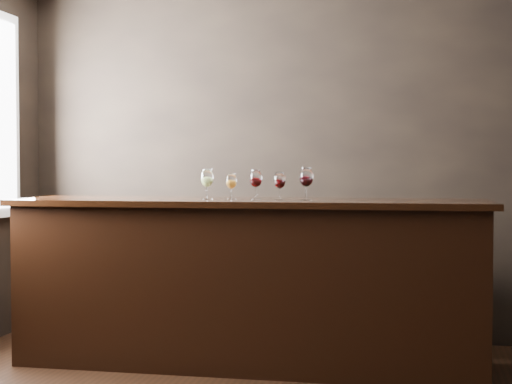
% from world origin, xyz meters
% --- Properties ---
extents(room_shell, '(5.02, 4.52, 2.81)m').
position_xyz_m(room_shell, '(-0.23, 0.11, 1.81)').
color(room_shell, black).
rests_on(room_shell, ground).
extents(bar_counter, '(3.13, 0.82, 1.08)m').
position_xyz_m(bar_counter, '(-0.41, 1.32, 0.54)').
color(bar_counter, black).
rests_on(bar_counter, ground).
extents(bar_top, '(3.23, 0.89, 0.04)m').
position_xyz_m(bar_top, '(-0.41, 1.32, 1.10)').
color(bar_top, black).
rests_on(bar_top, bar_counter).
extents(back_bar_shelf, '(2.21, 0.40, 0.79)m').
position_xyz_m(back_bar_shelf, '(-0.63, 2.03, 0.40)').
color(back_bar_shelf, black).
rests_on(back_bar_shelf, ground).
extents(glass_white, '(0.09, 0.09, 0.21)m').
position_xyz_m(glass_white, '(-0.68, 1.29, 1.26)').
color(glass_white, white).
rests_on(glass_white, bar_top).
extents(glass_amber, '(0.07, 0.07, 0.18)m').
position_xyz_m(glass_amber, '(-0.53, 1.35, 1.24)').
color(glass_amber, white).
rests_on(glass_amber, bar_top).
extents(glass_red_a, '(0.09, 0.09, 0.20)m').
position_xyz_m(glass_red_a, '(-0.36, 1.35, 1.26)').
color(glass_red_a, white).
rests_on(glass_red_a, bar_top).
extents(glass_red_b, '(0.08, 0.08, 0.19)m').
position_xyz_m(glass_red_b, '(-0.18, 1.29, 1.25)').
color(glass_red_b, white).
rests_on(glass_red_b, bar_top).
extents(glass_red_c, '(0.09, 0.09, 0.22)m').
position_xyz_m(glass_red_c, '(-0.01, 1.30, 1.27)').
color(glass_red_c, white).
rests_on(glass_red_c, bar_top).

